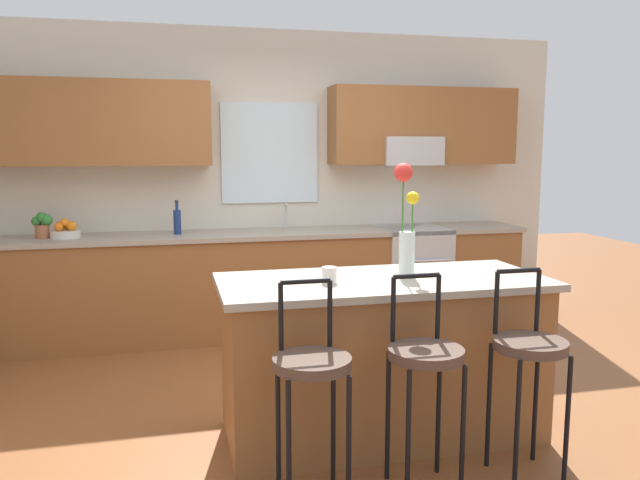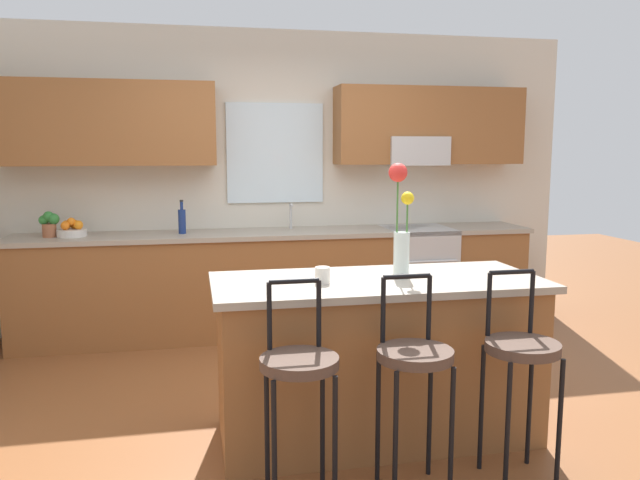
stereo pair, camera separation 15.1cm
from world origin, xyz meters
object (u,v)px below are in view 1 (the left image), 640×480
oven_range (411,276)px  mug_ceramic (329,275)px  kitchen_island (382,357)px  flower_vase (406,223)px  bottle_olive_oil (177,221)px  bar_stool_middle (425,363)px  fruit_bowl_oranges (65,231)px  bar_stool_near (312,373)px  bar_stool_far (529,354)px  potted_plant_small (42,224)px

oven_range → mug_ceramic: 2.62m
kitchen_island → mug_ceramic: size_ratio=20.44×
flower_vase → bottle_olive_oil: (-1.22, 2.15, -0.19)m
bar_stool_middle → kitchen_island: bearing=90.0°
fruit_bowl_oranges → bottle_olive_oil: bearing=-0.3°
kitchen_island → oven_range: bearing=64.2°
flower_vase → fruit_bowl_oranges: (-2.12, 2.16, -0.25)m
bottle_olive_oil → kitchen_island: bearing=-63.0°
bar_stool_near → bar_stool_middle: size_ratio=1.00×
oven_range → kitchen_island: bearing=-115.8°
mug_ceramic → bottle_olive_oil: (-0.77, 2.21, 0.07)m
bar_stool_near → bar_stool_far: 1.10m
bottle_olive_oil → flower_vase: bearing=-60.4°
bar_stool_near → potted_plant_small: bearing=120.3°
fruit_bowl_oranges → potted_plant_small: bearing=-178.2°
kitchen_island → potted_plant_small: (-2.16, 2.15, 0.57)m
fruit_bowl_oranges → potted_plant_small: (-0.17, -0.01, 0.06)m
flower_vase → fruit_bowl_oranges: flower_vase is taller
flower_vase → mug_ceramic: 0.53m
kitchen_island → bar_stool_middle: 0.63m
bar_stool_near → potted_plant_small: (-1.61, 2.76, 0.40)m
oven_range → kitchen_island: 2.36m
potted_plant_small → mug_ceramic: bearing=-50.3°
fruit_bowl_oranges → bottle_olive_oil: bottle_olive_oil is taller
kitchen_island → flower_vase: (0.13, -0.00, 0.76)m
bar_stool_far → fruit_bowl_oranges: (-2.54, 2.76, 0.34)m
oven_range → bar_stool_near: bearing=-120.0°
oven_range → flower_vase: bearing=-112.9°
bar_stool_far → bar_stool_middle: bearing=180.0°
kitchen_island → bar_stool_far: 0.84m
bottle_olive_oil → fruit_bowl_oranges: bearing=179.7°
oven_range → flower_vase: 2.43m
bar_stool_middle → bottle_olive_oil: (-1.09, 2.76, 0.40)m
oven_range → bar_stool_near: size_ratio=0.88×
bar_stool_middle → bar_stool_far: size_ratio=1.00×
bar_stool_near → bar_stool_far: size_ratio=1.00×
bar_stool_far → mug_ceramic: bar_stool_far is taller
kitchen_island → fruit_bowl_oranges: size_ratio=7.67×
flower_vase → fruit_bowl_oranges: 3.03m
mug_ceramic → fruit_bowl_oranges: (-1.66, 2.21, 0.01)m
fruit_bowl_oranges → potted_plant_small: size_ratio=1.13×
kitchen_island → bar_stool_near: bearing=-132.2°
bar_stool_near → flower_vase: flower_vase is taller
oven_range → kitchen_island: (-1.03, -2.12, 0.00)m
bar_stool_far → mug_ceramic: size_ratio=11.58×
bar_stool_middle → mug_ceramic: bar_stool_middle is taller
bar_stool_near → bar_stool_far: same height
bar_stool_far → flower_vase: 0.94m
bar_stool_middle → bottle_olive_oil: size_ratio=3.60×
kitchen_island → mug_ceramic: (-0.33, -0.06, 0.50)m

